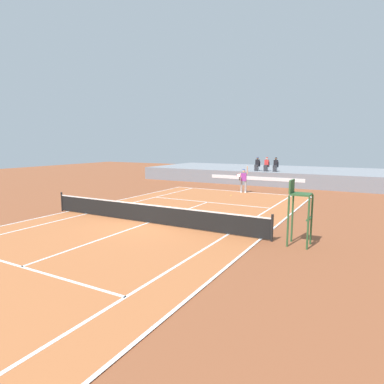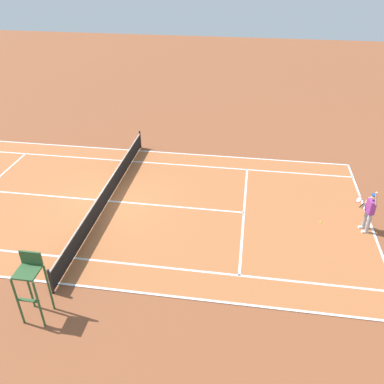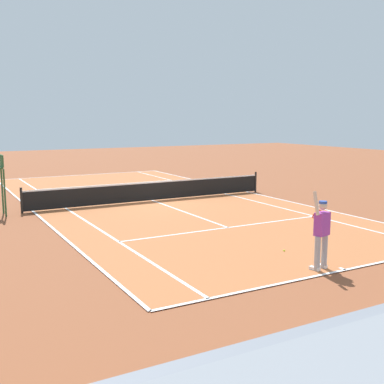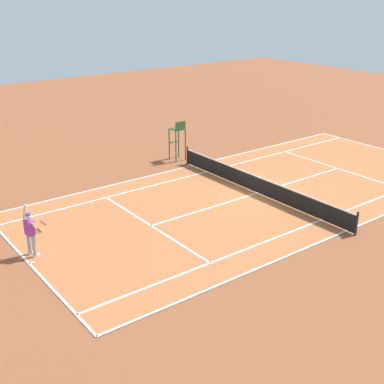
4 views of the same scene
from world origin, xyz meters
The scene contains 5 objects.
ground_plane centered at (0.00, 0.00, 0.00)m, with size 80.00×80.00×0.00m, color brown.
court centered at (0.00, 0.00, 0.01)m, with size 11.08×23.88×0.03m.
net centered at (0.00, 0.00, 0.52)m, with size 11.98×0.10×1.07m.
tennis_player centered at (0.52, 11.52, 0.99)m, with size 0.74×0.75×2.08m.
tennis_ball centered at (0.24, 9.75, 0.03)m, with size 0.07×0.07×0.07m, color #D1E533.
Camera 3 is at (9.21, 20.34, 3.88)m, focal length 44.79 mm.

